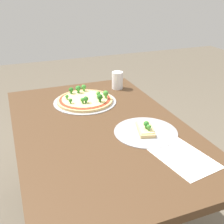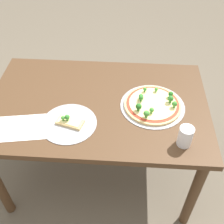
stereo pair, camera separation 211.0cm
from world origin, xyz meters
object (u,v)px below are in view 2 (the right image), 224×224
object	(u,v)px
pizza_tray_slice	(69,123)
drinking_cup	(185,136)
dining_table	(98,113)
pizza_tray_whole	(153,104)

from	to	relation	value
pizza_tray_slice	drinking_cup	bearing A→B (deg)	-9.31
dining_table	pizza_tray_whole	distance (m)	0.34
pizza_tray_slice	dining_table	bearing A→B (deg)	53.30
dining_table	pizza_tray_slice	bearing A→B (deg)	-126.70
pizza_tray_whole	drinking_cup	bearing A→B (deg)	-61.16
pizza_tray_slice	drinking_cup	size ratio (longest dim) A/B	2.68
pizza_tray_slice	drinking_cup	xyz separation A→B (m)	(0.60, -0.10, 0.05)
pizza_tray_whole	pizza_tray_slice	bearing A→B (deg)	-159.93
dining_table	pizza_tray_slice	size ratio (longest dim) A/B	4.26
pizza_tray_whole	drinking_cup	xyz separation A→B (m)	(0.15, -0.26, 0.04)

